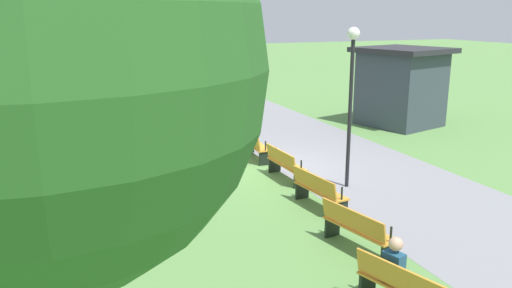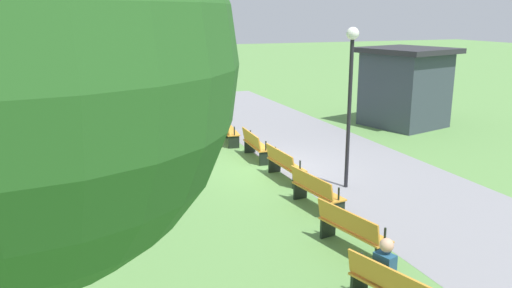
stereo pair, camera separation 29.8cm
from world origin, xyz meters
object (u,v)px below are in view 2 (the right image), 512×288
(bench_3, at_px, (255,145))
(tree_3, at_px, (8,68))
(bench_1, at_px, (201,119))
(tree_1, at_px, (0,43))
(bench_5, at_px, (316,190))
(bench_2, at_px, (228,130))
(bench_4, at_px, (284,164))
(person_seated, at_px, (388,271))
(bench_0, at_px, (175,110))
(bench_6, at_px, (352,229))
(kiosk, at_px, (405,86))
(tree_2, at_px, (37,57))
(lamp_post, at_px, (351,79))

(bench_3, xyz_separation_m, tree_3, (10.69, -5.91, 3.67))
(bench_1, relative_size, tree_1, 0.35)
(bench_5, bearing_deg, bench_2, 172.87)
(bench_4, height_order, person_seated, person_seated)
(bench_0, xyz_separation_m, person_seated, (15.46, 0.06, 0.17))
(bench_2, distance_m, tree_3, 14.64)
(bench_6, bearing_deg, kiosk, 127.50)
(bench_2, bearing_deg, tree_2, -47.50)
(kiosk, bearing_deg, bench_4, -72.68)
(person_seated, distance_m, kiosk, 14.16)
(lamp_post, bearing_deg, bench_5, -52.65)
(person_seated, xyz_separation_m, tree_2, (-6.84, -4.97, 2.91))
(bench_4, relative_size, tree_3, 0.29)
(tree_1, bearing_deg, tree_2, 13.71)
(bench_2, xyz_separation_m, bench_3, (2.28, 0.19, 0.00))
(bench_4, xyz_separation_m, person_seated, (6.44, -1.07, 0.17))
(bench_2, relative_size, person_seated, 1.42)
(bench_4, height_order, tree_2, tree_2)
(bench_0, height_order, person_seated, person_seated)
(bench_0, bearing_deg, tree_3, 1.30)
(bench_2, bearing_deg, tree_3, -16.67)
(tree_2, bearing_deg, bench_6, 47.99)
(tree_2, bearing_deg, bench_0, 150.30)
(bench_3, distance_m, bench_6, 6.84)
(bench_3, bearing_deg, bench_0, -168.15)
(kiosk, bearing_deg, tree_1, -107.45)
(tree_3, xyz_separation_m, kiosk, (-13.23, 13.37, -2.52))
(bench_6, relative_size, tree_2, 0.34)
(bench_2, relative_size, kiosk, 0.43)
(lamp_post, bearing_deg, bench_1, -166.73)
(bench_2, xyz_separation_m, bench_6, (9.09, -0.38, 0.00))
(bench_3, bearing_deg, tree_3, -26.55)
(bench_3, xyz_separation_m, bench_4, (2.28, 0.00, 0.00))
(bench_6, bearing_deg, bench_1, 168.11)
(bench_4, relative_size, bench_5, 0.98)
(bench_0, bearing_deg, bench_6, 19.01)
(tree_3, bearing_deg, kiosk, 134.71)
(tree_3, bearing_deg, person_seated, 112.11)
(person_seated, height_order, kiosk, kiosk)
(bench_3, height_order, tree_3, tree_3)
(bench_4, bearing_deg, bench_5, -7.11)
(bench_4, bearing_deg, bench_3, 177.62)
(bench_5, bearing_deg, bench_6, -16.60)
(bench_3, xyz_separation_m, lamp_post, (3.42, 1.31, 2.43))
(bench_0, relative_size, tree_1, 0.35)
(bench_6, bearing_deg, bench_2, 165.74)
(bench_2, relative_size, bench_5, 1.00)
(tree_1, height_order, tree_2, tree_2)
(person_seated, distance_m, tree_3, 6.29)
(bench_3, relative_size, kiosk, 0.43)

